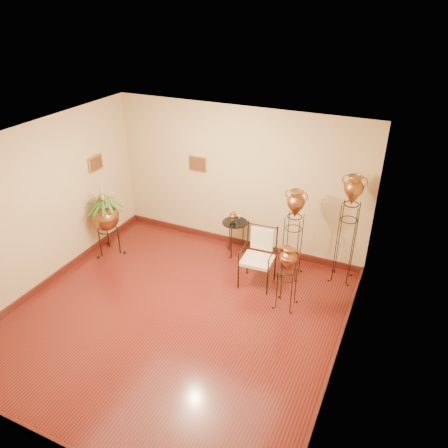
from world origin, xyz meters
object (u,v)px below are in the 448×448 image
at_px(amphora_mid, 293,234).
at_px(side_table, 235,237).
at_px(amphora_tall, 348,229).
at_px(armchair, 257,258).
at_px(planter_urn, 105,215).

height_order(amphora_mid, side_table, amphora_mid).
bearing_deg(amphora_mid, side_table, 167.87).
distance_m(amphora_tall, amphora_mid, 0.91).
relative_size(amphora_tall, armchair, 1.89).
relative_size(amphora_tall, planter_urn, 1.36).
bearing_deg(side_table, amphora_tall, -0.02).
bearing_deg(armchair, planter_urn, -179.10).
distance_m(amphora_mid, planter_urn, 3.52).
bearing_deg(armchair, amphora_tall, 27.16).
xyz_separation_m(planter_urn, armchair, (2.99, 0.22, -0.29)).
bearing_deg(planter_urn, side_table, 23.95).
height_order(armchair, side_table, armchair).
relative_size(armchair, side_table, 1.21).
relative_size(amphora_tall, amphora_mid, 1.19).
xyz_separation_m(armchair, side_table, (-0.76, 0.77, -0.17)).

